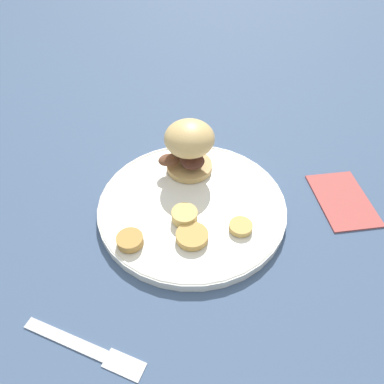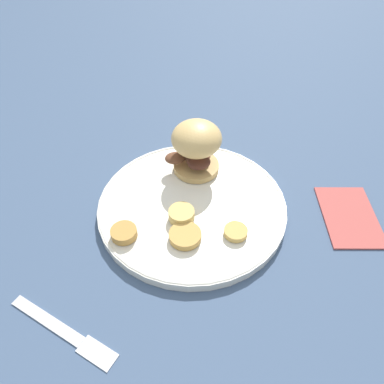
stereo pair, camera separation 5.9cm
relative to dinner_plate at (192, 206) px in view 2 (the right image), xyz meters
name	(u,v)px [view 2 (the right image)]	position (x,y,z in m)	size (l,w,h in m)	color
ground_plane	(192,209)	(0.00, 0.00, -0.01)	(4.00, 4.00, 0.00)	#3D5170
dinner_plate	(192,206)	(0.00, 0.00, 0.00)	(0.31, 0.31, 0.02)	white
sandwich	(196,146)	(-0.08, 0.02, 0.06)	(0.09, 0.10, 0.10)	tan
potato_round_0	(182,214)	(0.03, -0.02, 0.02)	(0.04, 0.04, 0.02)	#DBB766
potato_round_1	(124,233)	(0.05, -0.11, 0.01)	(0.04, 0.04, 0.01)	#BC8942
potato_round_2	(185,236)	(0.07, -0.02, 0.01)	(0.05, 0.05, 0.01)	tan
potato_round_3	(236,232)	(0.07, 0.06, 0.01)	(0.04, 0.04, 0.01)	tan
fork	(63,331)	(0.18, -0.19, -0.01)	(0.12, 0.14, 0.00)	silver
napkin	(350,216)	(0.06, 0.25, -0.01)	(0.13, 0.09, 0.01)	#B24C47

